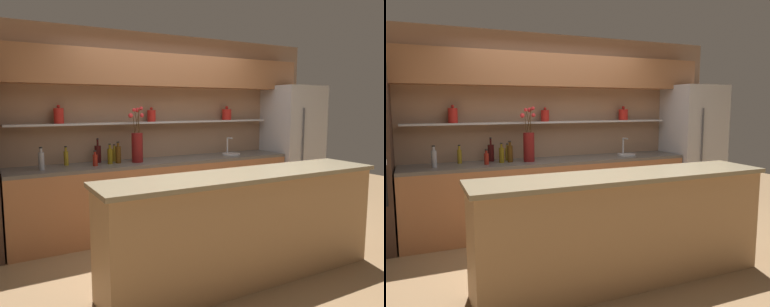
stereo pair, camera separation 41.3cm
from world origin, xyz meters
The scene contains 14 objects.
ground_plane centered at (0.00, 0.00, 0.00)m, with size 12.00×12.00×0.00m, color olive.
back_wall_unit centered at (0.00, 1.53, 1.55)m, with size 5.20×0.44×2.60m.
back_counter_unit centered at (-0.08, 1.24, 0.46)m, with size 3.77×0.62×0.92m.
island_counter centered at (0.00, -0.50, 0.51)m, with size 2.82×0.61×1.02m.
refrigerator centered at (2.21, 1.20, 0.97)m, with size 0.78×0.73×1.94m.
flower_vase centered at (-0.41, 1.22, 1.15)m, with size 0.19×0.16×0.70m.
sink_fixture centered at (1.05, 1.25, 0.95)m, with size 0.27×0.27×0.25m.
bottle_oil_0 centered at (-0.64, 1.42, 1.01)m, with size 0.06×0.06×0.22m.
bottle_sauce_1 centered at (-0.95, 1.18, 1.00)m, with size 0.06×0.06×0.19m.
bottle_spirit_2 centered at (-0.64, 1.26, 1.03)m, with size 0.07×0.07×0.27m.
bottle_oil_3 centered at (-1.25, 1.40, 1.01)m, with size 0.05×0.05×0.23m.
bottle_spirit_4 centered at (-1.55, 1.19, 1.03)m, with size 0.06×0.06×0.26m.
bottle_wine_5 centered at (-0.85, 1.42, 1.03)m, with size 0.08×0.08×0.31m.
bottle_oil_6 centered at (-0.76, 1.24, 1.02)m, with size 0.06×0.06×0.25m.
Camera 2 is at (-1.72, -3.40, 1.63)m, focal length 35.00 mm.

